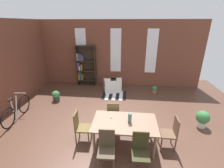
% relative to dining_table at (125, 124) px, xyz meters
% --- Properties ---
extents(ground_plane, '(10.84, 10.84, 0.00)m').
position_rel_dining_table_xyz_m(ground_plane, '(-0.64, 0.42, -0.66)').
color(ground_plane, '#523528').
extents(back_wall_brick, '(8.82, 0.12, 3.40)m').
position_rel_dining_table_xyz_m(back_wall_brick, '(-0.64, 4.65, 1.04)').
color(back_wall_brick, brown).
rests_on(back_wall_brick, ground).
extents(window_pane_0, '(0.55, 0.02, 2.21)m').
position_rel_dining_table_xyz_m(window_pane_0, '(-2.46, 4.58, 1.21)').
color(window_pane_0, white).
extents(window_pane_1, '(0.55, 0.02, 2.21)m').
position_rel_dining_table_xyz_m(window_pane_1, '(-0.64, 4.58, 1.21)').
color(window_pane_1, white).
extents(window_pane_2, '(0.55, 0.02, 2.21)m').
position_rel_dining_table_xyz_m(window_pane_2, '(1.19, 4.58, 1.21)').
color(window_pane_2, white).
extents(dining_table, '(1.74, 1.03, 0.74)m').
position_rel_dining_table_xyz_m(dining_table, '(0.00, 0.00, 0.00)').
color(dining_table, '#84614D').
rests_on(dining_table, ground).
extents(vase_on_table, '(0.10, 0.10, 0.27)m').
position_rel_dining_table_xyz_m(vase_on_table, '(0.13, 0.00, 0.22)').
color(vase_on_table, '#4C7266').
rests_on(vase_on_table, dining_table).
extents(tealight_candle_0, '(0.04, 0.04, 0.05)m').
position_rel_dining_table_xyz_m(tealight_candle_0, '(-0.38, 0.17, 0.10)').
color(tealight_candle_0, silver).
rests_on(tealight_candle_0, dining_table).
extents(dining_chair_near_right, '(0.41, 0.41, 0.95)m').
position_rel_dining_table_xyz_m(dining_chair_near_right, '(0.39, -0.74, -0.15)').
color(dining_chair_near_right, '#302D16').
rests_on(dining_chair_near_right, ground).
extents(dining_chair_head_left, '(0.42, 0.42, 0.95)m').
position_rel_dining_table_xyz_m(dining_chair_head_left, '(-1.24, -0.00, -0.15)').
color(dining_chair_head_left, brown).
rests_on(dining_chair_head_left, ground).
extents(dining_chair_near_left, '(0.42, 0.42, 0.95)m').
position_rel_dining_table_xyz_m(dining_chair_near_left, '(-0.39, -0.74, -0.15)').
color(dining_chair_near_left, '#463928').
rests_on(dining_chair_near_left, ground).
extents(dining_chair_far_left, '(0.43, 0.43, 0.95)m').
position_rel_dining_table_xyz_m(dining_chair_far_left, '(-0.39, 0.74, -0.15)').
color(dining_chair_far_left, brown).
rests_on(dining_chair_far_left, ground).
extents(dining_chair_head_right, '(0.41, 0.41, 0.95)m').
position_rel_dining_table_xyz_m(dining_chair_head_right, '(1.24, 0.00, -0.15)').
color(dining_chair_head_right, brown).
rests_on(dining_chair_head_right, ground).
extents(bookshelf_tall, '(1.02, 0.29, 2.15)m').
position_rel_dining_table_xyz_m(bookshelf_tall, '(-2.29, 4.42, 0.43)').
color(bookshelf_tall, '#2D2319').
rests_on(bookshelf_tall, ground).
extents(armchair_white, '(0.98, 0.98, 0.75)m').
position_rel_dining_table_xyz_m(armchair_white, '(-0.72, 3.70, -0.39)').
color(armchair_white, white).
rests_on(armchair_white, ground).
extents(bicycle_second, '(0.44, 1.67, 0.90)m').
position_rel_dining_table_xyz_m(bicycle_second, '(-3.85, 0.88, -0.31)').
color(bicycle_second, black).
rests_on(bicycle_second, ground).
extents(potted_plant_by_shelf, '(0.23, 0.23, 0.36)m').
position_rel_dining_table_xyz_m(potted_plant_by_shelf, '(1.35, 3.64, -0.48)').
color(potted_plant_by_shelf, '#9E6042').
rests_on(potted_plant_by_shelf, ground).
extents(potted_plant_corner, '(0.34, 0.34, 0.46)m').
position_rel_dining_table_xyz_m(potted_plant_corner, '(-3.08, 2.36, -0.42)').
color(potted_plant_corner, '#333338').
rests_on(potted_plant_corner, ground).
extents(potted_plant_window, '(0.42, 0.42, 0.57)m').
position_rel_dining_table_xyz_m(potted_plant_window, '(2.53, 1.08, -0.35)').
color(potted_plant_window, silver).
rests_on(potted_plant_window, ground).
extents(striped_rug, '(1.13, 1.04, 0.01)m').
position_rel_dining_table_xyz_m(striped_rug, '(-0.57, 3.20, -0.66)').
color(striped_rug, black).
rests_on(striped_rug, ground).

